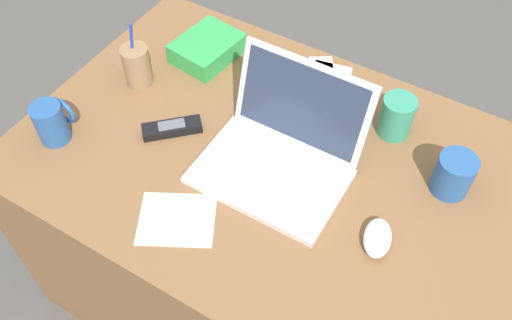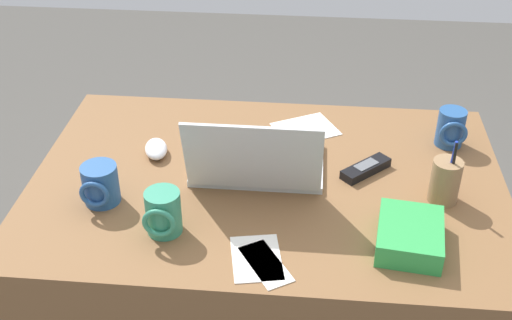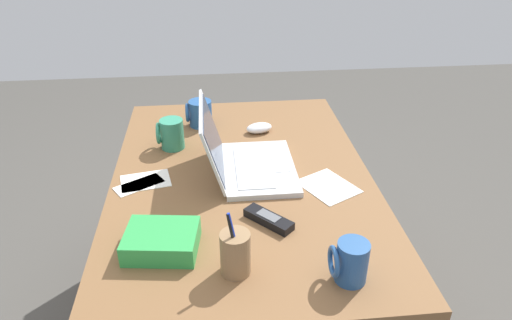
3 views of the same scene
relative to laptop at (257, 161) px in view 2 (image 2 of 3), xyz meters
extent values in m
cube|color=brown|center=(-0.03, 0.01, -0.40)|extent=(1.22, 0.83, 0.71)
cube|color=silver|center=(0.00, -0.05, -0.04)|extent=(0.34, 0.23, 0.02)
cube|color=silver|center=(0.00, -0.03, -0.03)|extent=(0.28, 0.11, 0.00)
cube|color=silver|center=(0.00, -0.12, -0.03)|extent=(0.10, 0.05, 0.00)
cube|color=silver|center=(0.00, 0.10, 0.08)|extent=(0.33, 0.07, 0.21)
cube|color=#283347|center=(0.00, 0.10, 0.08)|extent=(0.30, 0.06, 0.18)
ellipsoid|color=white|center=(0.28, -0.08, -0.03)|extent=(0.08, 0.11, 0.04)
cylinder|color=#26518C|center=(0.37, 0.14, 0.00)|extent=(0.09, 0.09, 0.10)
torus|color=#26518C|center=(0.37, 0.19, 0.01)|extent=(0.07, 0.01, 0.07)
cylinder|color=#338C6B|center=(0.19, 0.24, 0.01)|extent=(0.08, 0.08, 0.11)
torus|color=#338C6B|center=(0.19, 0.29, 0.01)|extent=(0.08, 0.01, 0.08)
cylinder|color=#26518C|center=(-0.52, -0.21, 0.01)|extent=(0.08, 0.08, 0.11)
torus|color=#26518C|center=(-0.52, -0.16, 0.01)|extent=(0.08, 0.01, 0.08)
cube|color=black|center=(-0.28, -0.04, -0.03)|extent=(0.14, 0.13, 0.02)
cube|color=#595B60|center=(-0.28, -0.04, -0.02)|extent=(0.07, 0.07, 0.00)
cylinder|color=olive|center=(-0.46, 0.06, 0.01)|extent=(0.07, 0.07, 0.11)
cylinder|color=#1933B2|center=(-0.47, 0.06, 0.05)|extent=(0.01, 0.03, 0.15)
cylinder|color=black|center=(-0.47, 0.06, 0.05)|extent=(0.02, 0.03, 0.15)
cube|color=green|center=(-0.36, 0.24, -0.02)|extent=(0.16, 0.20, 0.06)
cube|color=white|center=(-0.05, 0.33, -0.04)|extent=(0.13, 0.16, 0.00)
cube|color=white|center=(-0.03, 0.32, -0.04)|extent=(0.13, 0.17, 0.00)
cube|color=white|center=(-0.12, -0.25, -0.04)|extent=(0.21, 0.20, 0.00)
camera|label=1|loc=(0.37, -0.73, 0.99)|focal=38.71mm
camera|label=2|loc=(-0.13, 1.40, 0.93)|focal=46.22mm
camera|label=3|loc=(-1.32, 0.10, 0.75)|focal=33.33mm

